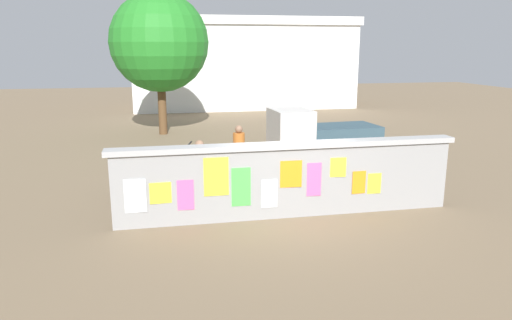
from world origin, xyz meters
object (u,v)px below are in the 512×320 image
at_px(person_walking, 200,166).
at_px(tree_roadside, 159,43).
at_px(auto_rickshaw_truck, 319,137).
at_px(bicycle_far, 146,183).
at_px(bicycle_near, 320,178).
at_px(motorcycle, 209,155).
at_px(person_bystander, 239,147).

height_order(person_walking, tree_roadside, tree_roadside).
bearing_deg(auto_rickshaw_truck, bicycle_far, -155.26).
bearing_deg(tree_roadside, person_walking, -85.68).
bearing_deg(bicycle_far, auto_rickshaw_truck, 24.74).
xyz_separation_m(bicycle_near, bicycle_far, (-4.55, 0.51, 0.00)).
bearing_deg(bicycle_far, motorcycle, 52.44).
bearing_deg(person_walking, auto_rickshaw_truck, 39.66).
distance_m(person_walking, tree_roadside, 10.64).
relative_size(auto_rickshaw_truck, bicycle_far, 2.18).
bearing_deg(person_bystander, bicycle_far, -157.90).
bearing_deg(bicycle_near, bicycle_far, 173.57).
bearing_deg(motorcycle, auto_rickshaw_truck, 1.61).
height_order(auto_rickshaw_truck, bicycle_far, auto_rickshaw_truck).
distance_m(motorcycle, person_walking, 3.49).
relative_size(bicycle_near, person_bystander, 1.04).
xyz_separation_m(auto_rickshaw_truck, motorcycle, (-3.67, -0.10, -0.44)).
distance_m(motorcycle, person_bystander, 1.66).
height_order(motorcycle, tree_roadside, tree_roadside).
relative_size(auto_rickshaw_truck, person_walking, 2.28).
height_order(bicycle_far, person_bystander, person_bystander).
xyz_separation_m(motorcycle, bicycle_far, (-1.89, -2.46, -0.10)).
distance_m(bicycle_far, tree_roadside, 9.94).
bearing_deg(person_walking, person_bystander, 57.14).
height_order(auto_rickshaw_truck, person_walking, auto_rickshaw_truck).
relative_size(bicycle_far, person_bystander, 1.05).
relative_size(auto_rickshaw_truck, person_bystander, 2.28).
xyz_separation_m(bicycle_far, person_walking, (1.33, -0.95, 0.62)).
bearing_deg(bicycle_far, bicycle_near, -6.43).
bearing_deg(auto_rickshaw_truck, person_walking, -140.34).
relative_size(person_bystander, tree_roadside, 0.26).
bearing_deg(bicycle_near, person_walking, -172.34).
bearing_deg(motorcycle, person_walking, -99.40).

